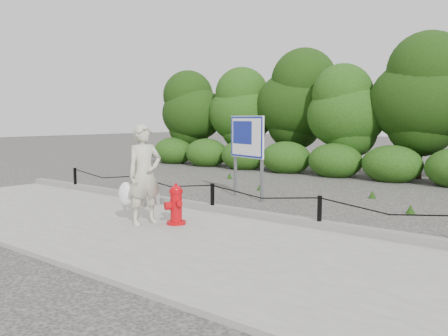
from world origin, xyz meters
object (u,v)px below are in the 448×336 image
at_px(fire_hydrant, 176,205).
at_px(advertising_sign, 247,141).
at_px(concrete_block, 144,197).
at_px(pedestrian, 143,176).

relative_size(fire_hydrant, advertising_sign, 0.36).
xyz_separation_m(fire_hydrant, concrete_block, (-2.11, 1.08, -0.22)).
relative_size(pedestrian, concrete_block, 2.06).
xyz_separation_m(pedestrian, advertising_sign, (-0.43, 3.81, 0.50)).
bearing_deg(concrete_block, fire_hydrant, -27.13).
distance_m(fire_hydrant, advertising_sign, 3.72).
bearing_deg(advertising_sign, concrete_block, -100.25).
xyz_separation_m(fire_hydrant, advertising_sign, (-0.91, 3.46, 1.04)).
xyz_separation_m(pedestrian, concrete_block, (-1.63, 1.44, -0.76)).
bearing_deg(fire_hydrant, advertising_sign, 129.15).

